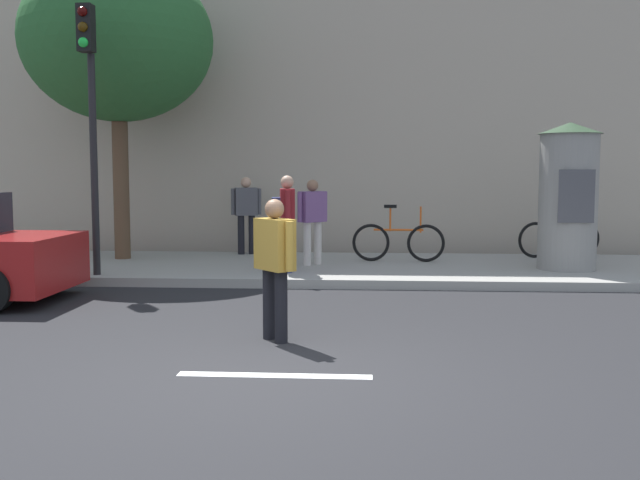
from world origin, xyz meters
name	(u,v)px	position (x,y,z in m)	size (l,w,h in m)	color
ground_plane	(275,376)	(0.00, 0.00, 0.00)	(80.00, 80.00, 0.00)	#232326
sidewalk_curb	(323,268)	(0.00, 7.00, 0.07)	(36.00, 4.00, 0.15)	#9E9B93
lane_markings	(275,375)	(0.00, 0.00, 0.00)	(25.80, 0.16, 0.01)	silver
building_backdrop	(336,76)	(0.00, 12.00, 4.24)	(36.00, 5.00, 8.49)	#B7A893
traffic_light	(90,96)	(-3.69, 5.24, 3.10)	(0.24, 0.45, 4.39)	black
poster_column	(568,195)	(4.34, 6.60, 1.46)	(1.11, 1.11, 2.58)	gray
street_tree	(117,41)	(-4.04, 7.64, 4.39)	(3.68, 3.68, 5.83)	brown
pedestrian_with_backpack	(275,258)	(-0.18, 1.40, 0.93)	(0.50, 0.54, 1.57)	black
pedestrian_tallest	(313,215)	(-0.19, 6.90, 1.08)	(0.53, 0.51, 1.58)	silver
pedestrian_near_pole	(246,208)	(-1.71, 8.60, 1.11)	(0.61, 0.47, 1.61)	black
pedestrian_with_bag	(286,214)	(-0.56, 5.90, 1.15)	(0.43, 0.66, 1.66)	navy
bicycle_leaning	(398,241)	(1.41, 7.52, 0.54)	(1.77, 0.16, 1.09)	black
bicycle_upright	(559,238)	(4.68, 8.44, 0.54)	(1.73, 0.51, 1.09)	black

